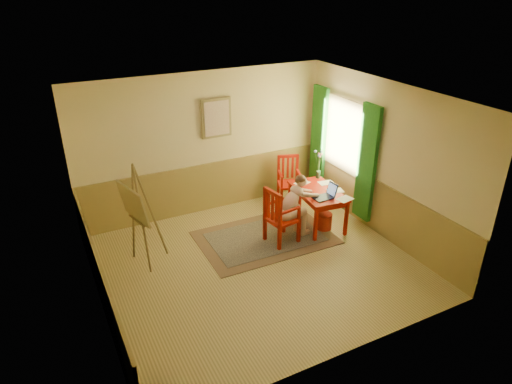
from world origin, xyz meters
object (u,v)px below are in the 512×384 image
chair_left (280,216)px  chair_back (289,180)px  table (318,195)px  figure (294,205)px  easel (136,207)px  laptop (326,195)px

chair_left → chair_back: chair_left is taller
table → figure: figure is taller
easel → figure: bearing=-8.4°
figure → laptop: 0.63m
laptop → easel: size_ratio=0.24×
chair_back → easel: 3.50m
table → chair_left: chair_left is taller
figure → easel: 2.73m
chair_left → laptop: bearing=-3.3°
chair_back → laptop: (-0.05, -1.38, 0.27)m
figure → chair_left: bearing=-170.4°
table → chair_left: size_ratio=1.19×
table → easel: (-3.33, 0.19, 0.43)m
chair_back → easel: easel is taller
figure → table: bearing=17.3°
chair_left → chair_back: bearing=53.6°
chair_back → chair_left: bearing=-126.4°
table → laptop: 0.34m
chair_back → table: bearing=-90.7°
figure → easel: easel is taller
chair_left → figure: figure is taller
figure → chair_back: bearing=62.4°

